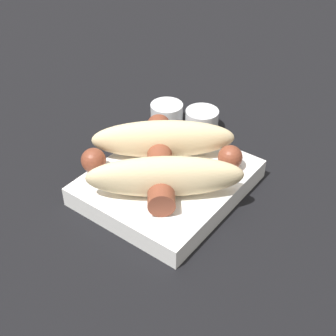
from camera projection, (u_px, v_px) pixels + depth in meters
ground_plane at (168, 190)px, 0.61m from camera, size 3.00×3.00×0.00m
food_tray at (168, 182)px, 0.60m from camera, size 0.20×0.17×0.03m
bread_roll at (164, 157)px, 0.58m from camera, size 0.21×0.22×0.05m
sausage at (162, 159)px, 0.59m from camera, size 0.15×0.17×0.03m
pickled_veggies at (164, 139)px, 0.65m from camera, size 0.06×0.08×0.01m
condiment_cup_near at (202, 121)px, 0.72m from camera, size 0.05×0.05×0.03m
condiment_cup_far at (167, 114)px, 0.73m from camera, size 0.05×0.05×0.03m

